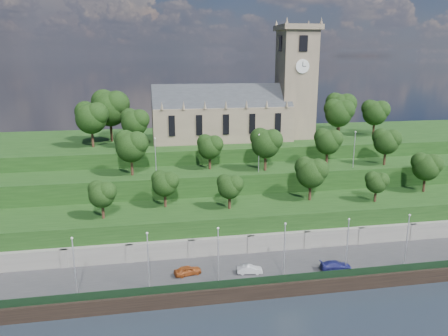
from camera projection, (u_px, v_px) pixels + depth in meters
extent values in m
plane|color=black|center=(301.00, 295.00, 64.46)|extent=(320.00, 320.00, 0.00)
cube|color=#2D2D30|center=(288.00, 270.00, 69.93)|extent=(160.00, 12.00, 2.00)
cube|color=black|center=(302.00, 288.00, 64.13)|extent=(160.00, 0.50, 2.20)
cube|color=black|center=(300.00, 277.00, 64.38)|extent=(160.00, 0.10, 1.20)
cube|color=slate|center=(278.00, 246.00, 75.27)|extent=(160.00, 2.00, 5.00)
cube|color=slate|center=(65.00, 264.00, 68.54)|extent=(1.20, 0.60, 5.00)
cube|color=slate|center=(130.00, 259.00, 70.24)|extent=(1.20, 0.60, 5.00)
cube|color=slate|center=(192.00, 254.00, 71.95)|extent=(1.20, 0.60, 5.00)
cube|color=slate|center=(251.00, 250.00, 73.66)|extent=(1.20, 0.60, 5.00)
cube|color=slate|center=(307.00, 245.00, 75.37)|extent=(1.20, 0.60, 5.00)
cube|color=slate|center=(361.00, 241.00, 77.07)|extent=(1.20, 0.60, 5.00)
cube|color=slate|center=(412.00, 237.00, 78.78)|extent=(1.20, 0.60, 5.00)
cube|color=#163612|center=(268.00, 225.00, 80.62)|extent=(160.00, 12.00, 8.00)
cube|color=#163612|center=(254.00, 196.00, 90.61)|extent=(160.00, 10.00, 12.00)
cube|color=#163612|center=(234.00, 165.00, 110.26)|extent=(160.00, 32.00, 15.00)
cube|color=#72634F|center=(221.00, 123.00, 102.90)|extent=(32.00, 12.00, 8.00)
cube|color=#262A2E|center=(221.00, 106.00, 101.91)|extent=(32.00, 10.18, 10.18)
cone|color=#72634F|center=(162.00, 106.00, 93.57)|extent=(0.70, 0.70, 1.80)
cone|color=#72634F|center=(184.00, 105.00, 94.37)|extent=(0.70, 0.70, 1.80)
cone|color=#72634F|center=(205.00, 105.00, 95.17)|extent=(0.70, 0.70, 1.80)
cone|color=#72634F|center=(226.00, 105.00, 95.96)|extent=(0.70, 0.70, 1.80)
cone|color=#72634F|center=(247.00, 104.00, 96.76)|extent=(0.70, 0.70, 1.80)
cone|color=#72634F|center=(267.00, 104.00, 97.56)|extent=(0.70, 0.70, 1.80)
cone|color=#72634F|center=(287.00, 103.00, 98.35)|extent=(0.70, 0.70, 1.80)
cube|color=black|center=(172.00, 126.00, 94.93)|extent=(1.40, 0.25, 4.50)
cube|color=black|center=(199.00, 125.00, 95.96)|extent=(1.40, 0.25, 4.50)
cube|color=black|center=(226.00, 124.00, 96.98)|extent=(1.40, 0.25, 4.50)
cube|color=black|center=(252.00, 124.00, 98.01)|extent=(1.40, 0.25, 4.50)
cube|color=black|center=(278.00, 123.00, 99.03)|extent=(1.40, 0.25, 4.50)
cube|color=#72634F|center=(296.00, 85.00, 103.86)|extent=(8.00, 8.00, 25.00)
cube|color=#72634F|center=(298.00, 28.00, 100.60)|extent=(9.20, 9.20, 1.20)
cone|color=#72634F|center=(287.00, 21.00, 95.81)|extent=(0.80, 0.80, 1.60)
cone|color=#72634F|center=(276.00, 23.00, 103.43)|extent=(0.80, 0.80, 1.60)
cone|color=#72634F|center=(321.00, 21.00, 97.17)|extent=(0.80, 0.80, 1.60)
cone|color=#72634F|center=(308.00, 24.00, 104.80)|extent=(0.80, 0.80, 1.60)
cube|color=black|center=(303.00, 43.00, 97.61)|extent=(2.00, 0.25, 3.50)
cube|color=black|center=(292.00, 44.00, 105.39)|extent=(2.00, 0.25, 3.50)
cube|color=black|center=(280.00, 44.00, 100.80)|extent=(0.25, 2.00, 3.50)
cube|color=black|center=(314.00, 44.00, 102.19)|extent=(0.25, 2.00, 3.50)
cylinder|color=white|center=(302.00, 66.00, 98.81)|extent=(3.20, 0.30, 3.20)
cylinder|color=white|center=(313.00, 66.00, 103.44)|extent=(0.30, 3.20, 3.20)
cube|color=black|center=(303.00, 64.00, 98.52)|extent=(0.12, 0.05, 1.10)
cube|color=black|center=(304.00, 66.00, 98.71)|extent=(0.80, 0.05, 0.12)
cylinder|color=#321C13|center=(103.00, 210.00, 72.39)|extent=(0.48, 0.48, 2.80)
sphere|color=black|center=(102.00, 195.00, 71.72)|extent=(4.36, 4.36, 4.36)
sphere|color=black|center=(107.00, 191.00, 71.29)|extent=(3.27, 3.27, 3.27)
sphere|color=black|center=(97.00, 189.00, 71.89)|extent=(3.05, 3.05, 3.05)
cylinder|color=#321C13|center=(165.00, 199.00, 77.98)|extent=(0.49, 0.49, 2.89)
sphere|color=black|center=(165.00, 184.00, 77.29)|extent=(4.49, 4.49, 4.49)
sphere|color=black|center=(170.00, 181.00, 76.84)|extent=(3.37, 3.37, 3.37)
sphere|color=black|center=(160.00, 179.00, 77.46)|extent=(3.14, 3.14, 3.14)
cylinder|color=#321C13|center=(229.00, 201.00, 77.05)|extent=(0.48, 0.48, 2.70)
sphere|color=black|center=(230.00, 187.00, 76.40)|extent=(4.20, 4.20, 4.20)
sphere|color=black|center=(235.00, 184.00, 75.98)|extent=(3.15, 3.15, 3.15)
sphere|color=black|center=(225.00, 182.00, 76.56)|extent=(2.94, 2.94, 2.94)
cylinder|color=#321C13|center=(310.00, 191.00, 81.53)|extent=(0.52, 0.52, 3.53)
sphere|color=black|center=(311.00, 173.00, 80.69)|extent=(5.50, 5.50, 5.50)
sphere|color=black|center=(318.00, 170.00, 80.14)|extent=(4.12, 4.12, 4.12)
sphere|color=black|center=(305.00, 167.00, 80.90)|extent=(3.85, 3.85, 3.85)
cylinder|color=#321C13|center=(375.00, 195.00, 80.79)|extent=(0.47, 0.47, 2.45)
sphere|color=black|center=(376.00, 183.00, 80.20)|extent=(3.82, 3.82, 3.82)
sphere|color=black|center=(382.00, 180.00, 79.83)|extent=(2.86, 2.86, 2.86)
sphere|color=black|center=(372.00, 178.00, 80.35)|extent=(2.67, 2.67, 2.67)
cylinder|color=#321C13|center=(424.00, 183.00, 86.65)|extent=(0.51, 0.51, 3.39)
sphere|color=black|center=(426.00, 167.00, 85.84)|extent=(5.28, 5.28, 5.28)
sphere|color=black|center=(433.00, 164.00, 85.32)|extent=(3.96, 3.96, 3.96)
sphere|color=black|center=(420.00, 162.00, 86.05)|extent=(3.69, 3.69, 3.69)
cylinder|color=#321C13|center=(132.00, 166.00, 83.51)|extent=(0.53, 0.53, 3.76)
sphere|color=black|center=(131.00, 147.00, 82.61)|extent=(5.85, 5.85, 5.85)
sphere|color=black|center=(137.00, 143.00, 82.03)|extent=(4.39, 4.39, 4.39)
sphere|color=black|center=(125.00, 140.00, 82.84)|extent=(4.10, 4.10, 4.10)
cylinder|color=#321C13|center=(210.00, 162.00, 88.13)|extent=(0.50, 0.50, 3.07)
sphere|color=black|center=(210.00, 147.00, 87.39)|extent=(4.77, 4.77, 4.77)
sphere|color=black|center=(215.00, 144.00, 86.92)|extent=(3.58, 3.58, 3.58)
sphere|color=black|center=(205.00, 142.00, 87.58)|extent=(3.34, 3.34, 3.34)
cylinder|color=#321C13|center=(265.00, 161.00, 87.03)|extent=(0.52, 0.52, 3.68)
sphere|color=black|center=(266.00, 144.00, 86.14)|extent=(5.73, 5.73, 5.73)
sphere|color=black|center=(272.00, 140.00, 85.58)|extent=(4.30, 4.30, 4.30)
sphere|color=black|center=(260.00, 138.00, 86.37)|extent=(4.01, 4.01, 4.01)
cylinder|color=#321C13|center=(327.00, 157.00, 91.35)|extent=(0.51, 0.51, 3.34)
sphere|color=black|center=(328.00, 142.00, 90.55)|extent=(5.20, 5.20, 5.20)
sphere|color=black|center=(334.00, 139.00, 90.04)|extent=(3.90, 3.90, 3.90)
sphere|color=black|center=(323.00, 137.00, 90.75)|extent=(3.64, 3.64, 3.64)
cylinder|color=#321C13|center=(385.00, 157.00, 91.50)|extent=(0.51, 0.51, 3.34)
sphere|color=black|center=(386.00, 142.00, 90.70)|extent=(5.19, 5.19, 5.19)
sphere|color=black|center=(392.00, 139.00, 90.18)|extent=(3.89, 3.89, 3.89)
sphere|color=black|center=(381.00, 137.00, 90.90)|extent=(3.63, 3.63, 3.63)
cylinder|color=#321C13|center=(93.00, 137.00, 94.59)|extent=(0.55, 0.55, 4.27)
sphere|color=black|center=(91.00, 118.00, 93.56)|extent=(6.64, 6.64, 6.64)
sphere|color=black|center=(97.00, 114.00, 92.91)|extent=(4.98, 4.98, 4.98)
sphere|color=black|center=(85.00, 112.00, 93.82)|extent=(4.65, 4.65, 4.65)
cylinder|color=#321C13|center=(111.00, 130.00, 100.81)|extent=(0.59, 0.59, 5.13)
sphere|color=black|center=(110.00, 109.00, 99.58)|extent=(7.99, 7.99, 7.99)
sphere|color=black|center=(116.00, 104.00, 98.79)|extent=(5.99, 5.99, 5.99)
sphere|color=black|center=(103.00, 102.00, 99.89)|extent=(5.59, 5.59, 5.59)
cylinder|color=#321C13|center=(135.00, 139.00, 94.32)|extent=(0.52, 0.52, 3.64)
sphere|color=black|center=(134.00, 123.00, 93.44)|extent=(5.66, 5.66, 5.66)
sphere|color=black|center=(140.00, 119.00, 92.89)|extent=(4.25, 4.25, 4.25)
sphere|color=black|center=(130.00, 117.00, 93.67)|extent=(3.96, 3.96, 3.96)
cylinder|color=#321C13|center=(338.00, 130.00, 104.28)|extent=(0.54, 0.54, 4.08)
sphere|color=black|center=(339.00, 114.00, 103.30)|extent=(6.35, 6.35, 6.35)
sphere|color=black|center=(345.00, 110.00, 102.67)|extent=(4.76, 4.76, 4.76)
sphere|color=black|center=(333.00, 108.00, 103.55)|extent=(4.44, 4.44, 4.44)
cylinder|color=#321C13|center=(339.00, 124.00, 112.56)|extent=(0.56, 0.56, 4.41)
sphere|color=black|center=(340.00, 108.00, 111.50)|extent=(6.86, 6.86, 6.86)
sphere|color=black|center=(347.00, 104.00, 110.83)|extent=(5.15, 5.15, 5.15)
sphere|color=black|center=(335.00, 102.00, 111.77)|extent=(4.80, 4.80, 4.80)
cylinder|color=#321C13|center=(374.00, 128.00, 108.00)|extent=(0.53, 0.53, 3.84)
sphere|color=black|center=(375.00, 113.00, 107.07)|extent=(5.98, 5.98, 5.98)
sphere|color=black|center=(381.00, 110.00, 106.48)|extent=(4.49, 4.49, 4.49)
sphere|color=black|center=(370.00, 108.00, 107.31)|extent=(4.19, 4.19, 4.19)
cylinder|color=#B2B2B7|center=(75.00, 267.00, 59.85)|extent=(0.16, 0.16, 8.30)
sphere|color=silver|center=(72.00, 238.00, 58.78)|extent=(0.36, 0.36, 0.36)
cylinder|color=#B2B2B7|center=(148.00, 261.00, 61.55)|extent=(0.16, 0.16, 8.30)
sphere|color=silver|center=(147.00, 233.00, 60.49)|extent=(0.36, 0.36, 0.36)
cylinder|color=#B2B2B7|center=(218.00, 256.00, 63.26)|extent=(0.16, 0.16, 8.30)
sphere|color=silver|center=(218.00, 228.00, 62.20)|extent=(0.36, 0.36, 0.36)
cylinder|color=#B2B2B7|center=(284.00, 250.00, 64.97)|extent=(0.16, 0.16, 8.30)
sphere|color=silver|center=(285.00, 224.00, 63.91)|extent=(0.36, 0.36, 0.36)
cylinder|color=#B2B2B7|center=(347.00, 245.00, 66.68)|extent=(0.16, 0.16, 8.30)
sphere|color=silver|center=(349.00, 219.00, 65.61)|extent=(0.36, 0.36, 0.36)
cylinder|color=#B2B2B7|center=(407.00, 241.00, 68.38)|extent=(0.16, 0.16, 8.30)
sphere|color=silver|center=(410.00, 215.00, 67.32)|extent=(0.36, 0.36, 0.36)
cylinder|color=#B2B2B7|center=(156.00, 158.00, 81.94)|extent=(0.16, 0.16, 7.30)
sphere|color=silver|center=(155.00, 138.00, 81.00)|extent=(0.36, 0.36, 0.36)
cylinder|color=#B2B2B7|center=(259.00, 154.00, 85.35)|extent=(0.16, 0.16, 7.30)
sphere|color=silver|center=(259.00, 135.00, 84.41)|extent=(0.36, 0.36, 0.36)
cylinder|color=#B2B2B7|center=(354.00, 150.00, 88.77)|extent=(0.16, 0.16, 7.30)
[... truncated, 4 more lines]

